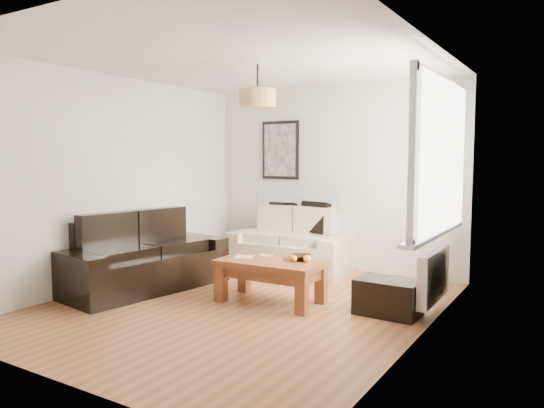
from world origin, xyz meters
The scene contains 21 objects.
floor centered at (0.00, 0.00, 0.00)m, with size 4.50×4.50×0.00m, color brown.
ceiling centered at (0.00, 0.00, 2.60)m, with size 3.80×4.50×0.00m, color white, non-canonical shape.
wall_back centered at (0.00, 2.25, 1.30)m, with size 3.80×0.04×2.60m, color silver, non-canonical shape.
wall_front centered at (0.00, -2.25, 1.30)m, with size 3.80×0.04×2.60m, color silver, non-canonical shape.
wall_left centered at (-1.90, 0.00, 1.30)m, with size 0.04×4.50×2.60m, color silver, non-canonical shape.
wall_right centered at (1.90, 0.00, 1.30)m, with size 0.04×4.50×2.60m, color silver, non-canonical shape.
window_bay centered at (1.86, 0.80, 1.60)m, with size 0.14×1.90×1.60m, color white, non-canonical shape.
radiator centered at (1.82, 0.80, 0.38)m, with size 0.10×0.90×0.52m, color white.
poster centered at (-0.85, 2.22, 1.70)m, with size 0.62×0.04×0.87m, color black, non-canonical shape.
pendant_shade centered at (0.00, 0.30, 2.23)m, with size 0.40×0.40×0.20m, color tan.
loveseat_cream centered at (-0.42, 1.78, 0.41)m, with size 1.66×0.91×0.83m, color beige, non-canonical shape.
sofa_leather centered at (-1.43, -0.06, 0.43)m, with size 1.97×0.96×0.85m, color black, non-canonical shape.
coffee_table centered at (0.20, 0.25, 0.23)m, with size 1.14×0.62×0.47m, color brown, non-canonical shape.
ottoman centered at (1.45, 0.49, 0.18)m, with size 0.63×0.41×0.36m, color black.
cushion_left centered at (-0.68, 1.98, 0.73)m, with size 0.41×0.13×0.41m, color black.
cushion_right centered at (-0.15, 1.98, 0.74)m, with size 0.44×0.14×0.44m, color black.
fruit_bowl centered at (0.46, 0.43, 0.50)m, with size 0.23×0.23×0.06m, color black.
orange_a centered at (0.47, 0.29, 0.51)m, with size 0.07×0.07×0.07m, color #FC9E15.
orange_b centered at (0.59, 0.36, 0.51)m, with size 0.08×0.08×0.08m, color orange.
orange_c centered at (0.43, 0.31, 0.51)m, with size 0.07×0.07×0.07m, color #FF5415.
papers centered at (-0.15, 0.24, 0.47)m, with size 0.21×0.14×0.01m, color silver.
Camera 1 is at (3.11, -4.44, 1.58)m, focal length 33.78 mm.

